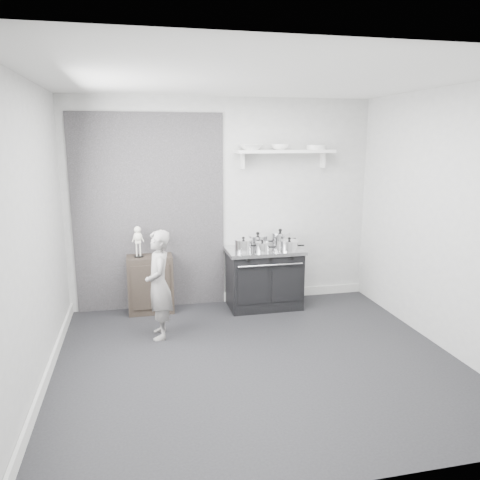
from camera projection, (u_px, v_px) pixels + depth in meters
name	position (u px, v px, depth m)	size (l,w,h in m)	color
ground	(257.00, 360.00, 4.70)	(4.00, 4.00, 0.00)	black
room_shell	(245.00, 197.00, 4.48)	(4.02, 3.62, 2.71)	#A9A9A7
wall_shelf	(285.00, 152.00, 6.04)	(1.30, 0.26, 0.24)	white
stove	(264.00, 278.00, 6.13)	(0.98, 0.61, 0.79)	black
side_cabinet	(150.00, 284.00, 5.95)	(0.56, 0.33, 0.73)	black
child	(159.00, 285.00, 5.14)	(0.44, 0.29, 1.21)	gray
pot_front_left	(243.00, 245.00, 5.89)	(0.31, 0.22, 0.19)	white
pot_back_left	(258.00, 241.00, 6.11)	(0.34, 0.26, 0.21)	white
pot_back_right	(280.00, 239.00, 6.20)	(0.35, 0.26, 0.23)	white
pot_front_right	(289.00, 245.00, 5.92)	(0.31, 0.23, 0.18)	white
pot_front_center	(262.00, 247.00, 5.88)	(0.27, 0.18, 0.15)	white
skeleton_full	(138.00, 239.00, 5.80)	(0.13, 0.08, 0.45)	silver
skeleton_torso	(161.00, 241.00, 5.86)	(0.11, 0.07, 0.38)	silver
bowl_large	(251.00, 147.00, 5.93)	(0.31, 0.31, 0.08)	white
bowl_small	(280.00, 147.00, 6.01)	(0.23, 0.23, 0.07)	white
plate_stack	(316.00, 147.00, 6.11)	(0.26, 0.26, 0.06)	silver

